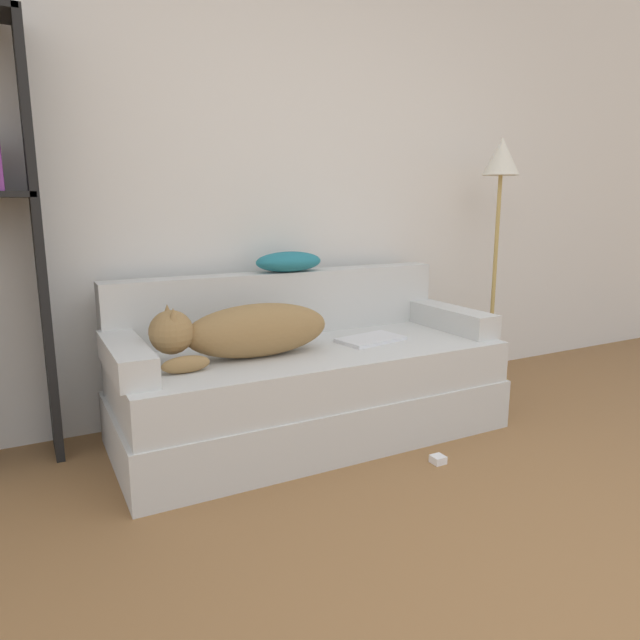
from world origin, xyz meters
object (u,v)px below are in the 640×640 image
object	(u,v)px
throw_pillow	(289,262)
couch	(311,392)
dog	(244,331)
laptop	(371,339)
power_adapter	(438,459)
floor_lamp	(499,198)

from	to	relation	value
throw_pillow	couch	bearing A→B (deg)	-96.23
dog	laptop	distance (m)	0.69
dog	power_adapter	size ratio (longest dim) A/B	14.15
dog	power_adapter	distance (m)	1.03
dog	throw_pillow	distance (m)	0.59
laptop	power_adapter	bearing A→B (deg)	-97.35
throw_pillow	dog	bearing A→B (deg)	-137.29
dog	laptop	xyz separation A→B (m)	(0.68, 0.01, -0.12)
couch	throw_pillow	distance (m)	0.69
floor_lamp	dog	bearing A→B (deg)	-172.50
couch	throw_pillow	size ratio (longest dim) A/B	5.16
dog	laptop	bearing A→B (deg)	0.69
dog	floor_lamp	xyz separation A→B (m)	(1.71, 0.23, 0.59)
couch	dog	world-z (taller)	dog
laptop	throw_pillow	bearing A→B (deg)	119.07
dog	floor_lamp	bearing A→B (deg)	7.50
dog	couch	bearing A→B (deg)	7.07
dog	throw_pillow	size ratio (longest dim) A/B	2.26
laptop	floor_lamp	distance (m)	1.27
couch	dog	size ratio (longest dim) A/B	2.28
laptop	floor_lamp	xyz separation A→B (m)	(1.04, 0.22, 0.70)
throw_pillow	power_adapter	distance (m)	1.23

